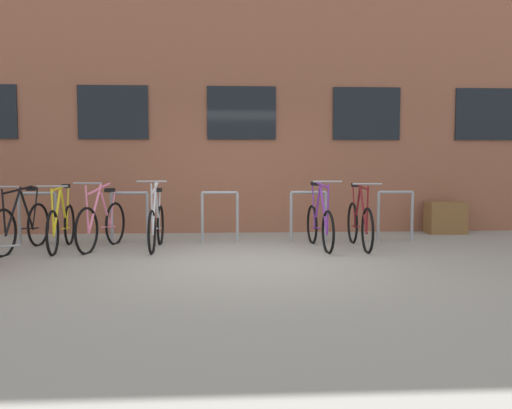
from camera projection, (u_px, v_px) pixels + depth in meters
name	position (u px, v px, depth m)	size (l,w,h in m)	color
ground_plane	(250.00, 263.00, 7.37)	(42.00, 42.00, 0.00)	gray
storefront_building	(237.00, 83.00, 13.28)	(28.00, 6.03, 6.54)	brown
bike_rack	(220.00, 211.00, 9.19)	(6.64, 0.05, 0.87)	gray
bicycle_black	(22.00, 225.00, 8.36)	(0.44, 1.74, 1.03)	black
bicycle_pink	(102.00, 224.00, 8.56)	(0.54, 1.67, 1.07)	black
bicycle_purple	(320.00, 224.00, 8.65)	(0.44, 1.69, 1.10)	black
bicycle_maroon	(360.00, 223.00, 8.68)	(0.44, 1.75, 1.06)	black
bicycle_silver	(156.00, 225.00, 8.55)	(0.44, 1.63, 1.10)	black
bicycle_yellow	(62.00, 225.00, 8.47)	(0.44, 1.77, 1.03)	black
planter_box	(445.00, 218.00, 10.41)	(0.70, 0.44, 0.60)	brown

